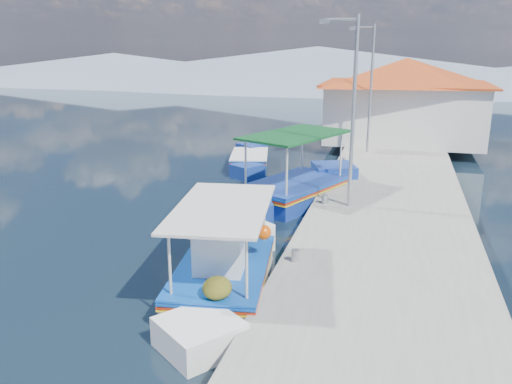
# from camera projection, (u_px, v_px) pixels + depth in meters

# --- Properties ---
(ground) EXTENTS (160.00, 160.00, 0.00)m
(ground) POSITION_uv_depth(u_px,v_px,m) (197.00, 227.00, 16.71)
(ground) COLOR black
(ground) RESTS_ON ground
(quay) EXTENTS (5.00, 44.00, 0.50)m
(quay) POSITION_uv_depth(u_px,v_px,m) (391.00, 185.00, 20.70)
(quay) COLOR #9C9A92
(quay) RESTS_ON ground
(bollards) EXTENTS (0.20, 17.20, 0.30)m
(bollards) POSITION_uv_depth(u_px,v_px,m) (336.00, 176.00, 20.43)
(bollards) COLOR #A5A8AD
(bollards) RESTS_ON quay
(main_caique) EXTENTS (2.70, 6.99, 2.32)m
(main_caique) POSITION_uv_depth(u_px,v_px,m) (225.00, 271.00, 12.39)
(main_caique) COLOR white
(main_caique) RESTS_ON ground
(caique_green_canopy) EXTENTS (4.21, 6.94, 2.84)m
(caique_green_canopy) POSITION_uv_depth(u_px,v_px,m) (294.00, 191.00, 19.21)
(caique_green_canopy) COLOR navy
(caique_green_canopy) RESTS_ON ground
(caique_blue_hull) EXTENTS (2.47, 5.47, 1.00)m
(caique_blue_hull) POSITION_uv_depth(u_px,v_px,m) (250.00, 161.00, 24.64)
(caique_blue_hull) COLOR navy
(caique_blue_hull) RESTS_ON ground
(harbor_building) EXTENTS (10.49, 10.49, 4.40)m
(harbor_building) POSITION_uv_depth(u_px,v_px,m) (405.00, 98.00, 28.27)
(harbor_building) COLOR white
(harbor_building) RESTS_ON quay
(lamp_post_near) EXTENTS (1.21, 0.14, 6.00)m
(lamp_post_near) POSITION_uv_depth(u_px,v_px,m) (351.00, 103.00, 16.36)
(lamp_post_near) COLOR #A5A8AD
(lamp_post_near) RESTS_ON quay
(lamp_post_far) EXTENTS (1.21, 0.14, 6.00)m
(lamp_post_far) POSITION_uv_depth(u_px,v_px,m) (369.00, 82.00, 24.70)
(lamp_post_far) COLOR #A5A8AD
(lamp_post_far) RESTS_ON quay
(mountain_ridge) EXTENTS (171.40, 96.00, 5.50)m
(mountain_ridge) POSITION_uv_depth(u_px,v_px,m) (407.00, 72.00, 66.39)
(mountain_ridge) COLOR slate
(mountain_ridge) RESTS_ON ground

